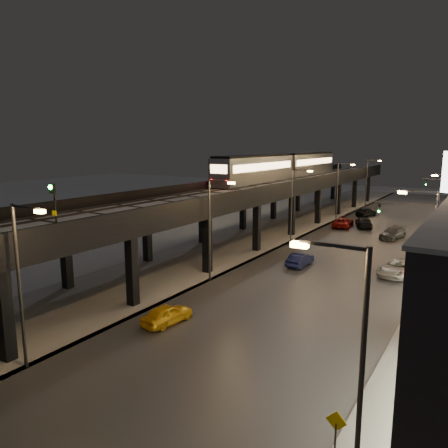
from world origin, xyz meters
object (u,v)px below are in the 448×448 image
Objects in this scene: car_onc_white at (393,233)px; car_taxi at (167,315)px; car_onc_dark at (399,269)px; car_mid_silver at (343,223)px; car_mid_dark at (364,223)px; rail_signal at (53,199)px; car_far_white at (366,212)px; subway_train at (284,166)px; car_near_white at (300,260)px.

car_taxi is at bearing -91.68° from car_onc_white.
car_onc_dark reaches higher than car_onc_white.
car_taxi is 40.19m from car_mid_silver.
car_mid_silver is 1.01× the size of car_mid_dark.
rail_signal is 57.37m from car_far_white.
car_mid_silver is 11.37m from car_far_white.
rail_signal is at bearing 78.81° from car_mid_silver.
subway_train is 28.96m from car_near_white.
car_near_white is 9.08m from car_onc_dark.
car_onc_dark is at bearing -112.36° from car_taxi.
car_mid_silver reaches higher than car_taxi.
rail_signal is at bearing 75.92° from car_near_white.
car_mid_silver is at bearing -82.38° from car_taxi.
car_onc_dark is (10.89, -31.98, -0.02)m from car_far_white.
car_near_white is at bearing -96.02° from car_onc_white.
rail_signal reaches higher than car_near_white.
car_taxi is 41.59m from car_mid_dark.
car_near_white is 23.67m from car_mid_dark.
rail_signal is 0.69× the size of car_far_white.
car_far_white reaches higher than car_taxi.
car_onc_white is at bearing 116.24° from car_onc_dark.
rail_signal is at bearing -108.44° from car_onc_dark.
car_near_white is at bearing 69.65° from car_mid_dark.
subway_train is at bearing -68.55° from car_taxi.
car_mid_dark is at bearing -88.67° from car_near_white.
car_mid_silver is at bearing -82.07° from car_near_white.
car_taxi is at bearing 66.68° from car_mid_dark.
car_onc_white is (7.22, -15.62, -0.03)m from car_far_white.
car_onc_white is at bearing -20.06° from subway_train.
car_mid_dark is 1.04× the size of car_onc_white.
car_onc_white is at bearing -104.43° from car_near_white.
car_onc_white is (5.25, 18.07, 0.07)m from car_near_white.
car_mid_dark is at bearing 117.08° from car_far_white.
rail_signal is at bearing -82.35° from subway_train.
car_taxi is 0.96× the size of car_near_white.
subway_train is 15.25m from car_mid_dark.
car_far_white is 17.21m from car_onc_white.
car_mid_silver is 1.17× the size of car_far_white.
rail_signal is 25.18m from car_near_white.
car_mid_dark is (2.47, 41.52, 0.09)m from car_taxi.
rail_signal is 43.41m from car_onc_white.
subway_train reaches higher than car_onc_white.
car_far_white is at bearing -82.91° from car_taxi.
subway_train reaches higher than car_mid_dark.
car_far_white is at bearing 122.41° from car_onc_dark.
car_mid_dark is at bearing 81.84° from rail_signal.
car_onc_dark is at bearing 57.96° from rail_signal.
car_far_white is 0.89× the size of car_onc_white.
car_onc_dark reaches higher than car_near_white.
subway_train is 7.35× the size of car_onc_dark.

